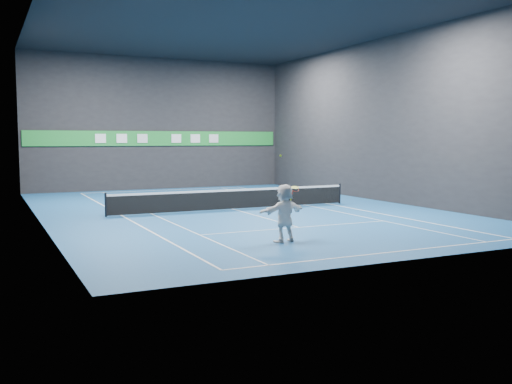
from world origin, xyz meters
name	(u,v)px	position (x,y,z in m)	size (l,w,h in m)	color
ground	(234,209)	(0.00, 0.00, 0.00)	(26.00, 26.00, 0.00)	#19518B
ceiling	(233,22)	(0.00, 0.00, 9.00)	(26.00, 26.00, 0.00)	black
wall_back	(159,124)	(0.00, 13.00, 4.50)	(18.00, 0.10, 9.00)	black
wall_front	(418,101)	(0.00, -13.00, 4.50)	(18.00, 0.10, 9.00)	black
wall_left	(35,114)	(-9.00, 0.00, 4.50)	(0.10, 26.00, 9.00)	black
wall_right	(383,120)	(9.00, 0.00, 4.50)	(0.10, 26.00, 9.00)	black
baseline_near	(389,252)	(0.00, -11.89, 0.00)	(10.98, 0.08, 0.01)	white
baseline_far	(164,190)	(0.00, 11.89, 0.00)	(10.98, 0.08, 0.01)	white
sideline_doubles_left	(122,216)	(-5.49, 0.00, 0.00)	(0.08, 23.78, 0.01)	white
sideline_doubles_right	(328,204)	(5.49, 0.00, 0.00)	(0.08, 23.78, 0.01)	white
sideline_singles_left	(152,214)	(-4.11, 0.00, 0.00)	(0.06, 23.78, 0.01)	white
sideline_singles_right	(306,205)	(4.11, 0.00, 0.00)	(0.06, 23.78, 0.01)	white
service_line_near	(299,227)	(0.00, -6.40, 0.00)	(8.23, 0.06, 0.01)	white
service_line_far	(191,197)	(0.00, 6.40, 0.00)	(8.23, 0.06, 0.01)	white
center_service_line	(234,209)	(0.00, 0.00, 0.00)	(0.06, 12.80, 0.01)	white
player	(285,213)	(-2.01, -8.92, 0.98)	(1.81, 0.58, 1.95)	white
tennis_ball	(281,156)	(-2.09, -8.77, 2.89)	(0.07, 0.07, 0.07)	#BAE826
tennis_net	(234,199)	(0.00, 0.00, 0.54)	(12.50, 0.10, 1.07)	black
sponsor_banner	(159,138)	(0.00, 12.93, 3.50)	(17.64, 0.11, 1.00)	#1F8E33
tennis_racket	(294,190)	(-1.62, -8.88, 1.72)	(0.42, 0.34, 0.59)	red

